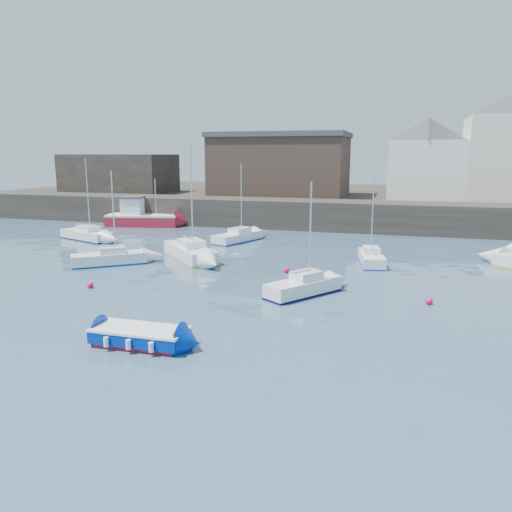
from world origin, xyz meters
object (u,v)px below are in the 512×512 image
(sailboat_b, at_px, (190,252))
(buoy_far, at_px, (286,273))
(fishing_boat, at_px, (141,217))
(sailboat_c, at_px, (304,286))
(sailboat_f, at_px, (371,258))
(buoy_mid, at_px, (429,304))
(sailboat_h, at_px, (238,237))
(blue_dinghy, at_px, (140,336))
(sailboat_a, at_px, (109,258))
(sailboat_e, at_px, (87,235))
(buoy_near, at_px, (91,288))

(sailboat_b, xyz_separation_m, buoy_far, (8.08, -2.39, -0.55))
(fishing_boat, relative_size, sailboat_c, 1.31)
(sailboat_f, height_order, buoy_far, sailboat_f)
(buoy_mid, bearing_deg, sailboat_h, 135.75)
(sailboat_c, distance_m, buoy_mid, 6.82)
(fishing_boat, bearing_deg, buoy_far, -40.03)
(sailboat_c, height_order, buoy_far, sailboat_c)
(blue_dinghy, xyz_separation_m, fishing_boat, (-17.62, 31.70, 0.58))
(sailboat_a, bearing_deg, sailboat_e, 132.25)
(sailboat_f, relative_size, buoy_near, 16.12)
(sailboat_b, height_order, buoy_near, sailboat_b)
(sailboat_h, bearing_deg, buoy_mid, -44.25)
(sailboat_b, relative_size, buoy_far, 20.23)
(sailboat_f, xyz_separation_m, buoy_near, (-15.70, -11.65, -0.44))
(sailboat_c, bearing_deg, sailboat_b, 144.38)
(sailboat_b, relative_size, sailboat_f, 1.36)
(sailboat_b, relative_size, sailboat_e, 1.13)
(fishing_boat, bearing_deg, buoy_near, -67.35)
(sailboat_a, height_order, sailboat_e, sailboat_e)
(sailboat_e, bearing_deg, sailboat_a, -47.75)
(blue_dinghy, bearing_deg, sailboat_b, 106.97)
(sailboat_a, xyz_separation_m, sailboat_e, (-7.93, 8.73, 0.01))
(fishing_boat, distance_m, sailboat_b, 19.45)
(sailboat_c, distance_m, buoy_far, 5.40)
(sailboat_a, xyz_separation_m, buoy_mid, (21.82, -3.69, -0.47))
(fishing_boat, xyz_separation_m, buoy_far, (20.57, -17.28, -1.01))
(buoy_far, bearing_deg, blue_dinghy, -101.55)
(fishing_boat, relative_size, sailboat_a, 1.24)
(sailboat_c, xyz_separation_m, buoy_mid, (6.80, 0.09, -0.49))
(buoy_near, bearing_deg, fishing_boat, 112.65)
(fishing_boat, relative_size, sailboat_f, 1.34)
(sailboat_f, xyz_separation_m, sailboat_h, (-12.30, 6.11, 0.02))
(sailboat_e, height_order, buoy_mid, sailboat_e)
(sailboat_e, bearing_deg, sailboat_c, -28.58)
(sailboat_a, distance_m, buoy_mid, 22.13)
(sailboat_b, xyz_separation_m, sailboat_f, (13.38, 2.18, -0.11))
(sailboat_c, height_order, sailboat_e, sailboat_e)
(buoy_mid, bearing_deg, fishing_boat, 143.14)
(buoy_far, bearing_deg, sailboat_a, -174.85)
(blue_dinghy, xyz_separation_m, sailboat_f, (8.25, 18.99, 0.01))
(sailboat_e, bearing_deg, buoy_far, -19.99)
(fishing_boat, height_order, sailboat_b, sailboat_b)
(sailboat_f, bearing_deg, sailboat_a, -162.51)
(buoy_near, bearing_deg, sailboat_e, 125.39)
(sailboat_e, bearing_deg, fishing_boat, 88.55)
(sailboat_a, bearing_deg, buoy_far, 5.15)
(fishing_boat, relative_size, sailboat_b, 0.98)
(sailboat_e, distance_m, buoy_mid, 32.25)
(blue_dinghy, relative_size, fishing_boat, 0.48)
(buoy_near, bearing_deg, blue_dinghy, -44.55)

